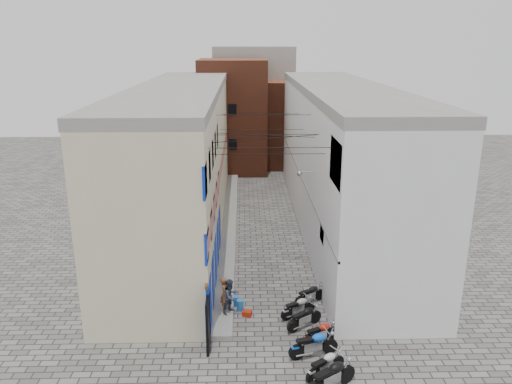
{
  "coord_description": "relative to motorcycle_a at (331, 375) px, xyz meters",
  "views": [
    {
      "loc": [
        -1.11,
        -17.41,
        11.58
      ],
      "look_at": [
        -0.37,
        10.76,
        3.0
      ],
      "focal_mm": 35.0,
      "sensor_mm": 36.0,
      "label": 1
    }
  ],
  "objects": [
    {
      "name": "motorcycle_g",
      "position": [
        0.04,
        5.97,
        -0.13
      ],
      "size": [
        1.72,
        1.34,
        0.98
      ],
      "primitive_type": null,
      "rotation": [
        0.0,
        0.0,
        -1.02
      ],
      "color": "black",
      "rests_on": "ground"
    },
    {
      "name": "motorcycle_a",
      "position": [
        0.0,
        0.0,
        0.0
      ],
      "size": [
        2.17,
        1.73,
        1.24
      ],
      "primitive_type": null,
      "rotation": [
        0.0,
        0.0,
        -1.0
      ],
      "color": "black",
      "rests_on": "ground"
    },
    {
      "name": "motorcycle_e",
      "position": [
        -0.45,
        3.96,
        -0.1
      ],
      "size": [
        1.82,
        1.49,
        1.05
      ],
      "primitive_type": null,
      "rotation": [
        0.0,
        0.0,
        -0.97
      ],
      "color": "black",
      "rests_on": "ground"
    },
    {
      "name": "red_crate",
      "position": [
        -2.84,
        4.94,
        -0.5
      ],
      "size": [
        0.46,
        0.4,
        0.24
      ],
      "primitive_type": "cube",
      "rotation": [
        0.0,
        0.0,
        -0.3
      ],
      "color": "#A0210B",
      "rests_on": "ground"
    },
    {
      "name": "building_right",
      "position": [
        3.14,
        16.0,
        3.88
      ],
      "size": [
        5.94,
        26.0,
        9.0
      ],
      "color": "white",
      "rests_on": "ground"
    },
    {
      "name": "motorcycle_f",
      "position": [
        -0.62,
        4.83,
        -0.12
      ],
      "size": [
        1.78,
        1.3,
        1.0
      ],
      "primitive_type": null,
      "rotation": [
        0.0,
        0.0,
        -1.08
      ],
      "color": "#A1A1A5",
      "rests_on": "ground"
    },
    {
      "name": "person_b",
      "position": [
        -3.56,
        4.86,
        0.41
      ],
      "size": [
        0.94,
        0.95,
        1.55
      ],
      "primitive_type": "imported",
      "rotation": [
        0.0,
        0.0,
        0.84
      ],
      "color": "#333A4C",
      "rests_on": "plinth"
    },
    {
      "name": "water_jug_near",
      "position": [
        -3.15,
        5.43,
        -0.37
      ],
      "size": [
        0.41,
        0.41,
        0.51
      ],
      "primitive_type": "cylinder",
      "rotation": [
        0.0,
        0.0,
        -0.35
      ],
      "color": "#246AB5",
      "rests_on": "ground"
    },
    {
      "name": "motorcycle_c",
      "position": [
        -0.35,
        1.95,
        -0.04
      ],
      "size": [
        2.09,
        1.13,
        1.15
      ],
      "primitive_type": null,
      "rotation": [
        0.0,
        0.0,
        -1.3
      ],
      "color": "blue",
      "rests_on": "ground"
    },
    {
      "name": "ground",
      "position": [
        -1.86,
        3.0,
        -0.62
      ],
      "size": [
        90.0,
        90.0,
        0.0
      ],
      "primitive_type": "plane",
      "color": "#555350",
      "rests_on": "ground"
    },
    {
      "name": "building_far_brick_right",
      "position": [
        1.14,
        33.0,
        3.38
      ],
      "size": [
        5.0,
        6.0,
        8.0
      ],
      "primitive_type": "cube",
      "color": "brown",
      "rests_on": "ground"
    },
    {
      "name": "building_far_brick_left",
      "position": [
        -3.86,
        31.0,
        4.38
      ],
      "size": [
        6.0,
        6.0,
        10.0
      ],
      "primitive_type": "cube",
      "color": "brown",
      "rests_on": "ground"
    },
    {
      "name": "person_a",
      "position": [
        -3.81,
        5.0,
        0.43
      ],
      "size": [
        0.41,
        0.6,
        1.6
      ],
      "primitive_type": "imported",
      "rotation": [
        0.0,
        0.0,
        1.53
      ],
      "color": "brown",
      "rests_on": "plinth"
    },
    {
      "name": "overhead_wires",
      "position": [
        -1.86,
        10.64,
        6.5
      ],
      "size": [
        5.8,
        13.02,
        1.32
      ],
      "color": "black",
      "rests_on": "ground"
    },
    {
      "name": "building_far_concrete",
      "position": [
        -1.86,
        37.0,
        4.88
      ],
      "size": [
        8.0,
        5.0,
        11.0
      ],
      "primitive_type": "cube",
      "color": "gray",
      "rests_on": "ground"
    },
    {
      "name": "water_jug_far",
      "position": [
        -3.35,
        5.85,
        -0.39
      ],
      "size": [
        0.34,
        0.34,
        0.46
      ],
      "primitive_type": "cylinder",
      "rotation": [
        0.0,
        0.0,
        -0.17
      ],
      "color": "blue",
      "rests_on": "ground"
    },
    {
      "name": "motorcycle_b",
      "position": [
        -0.08,
        0.76,
        -0.1
      ],
      "size": [
        1.81,
        1.51,
        1.05
      ],
      "primitive_type": null,
      "rotation": [
        0.0,
        0.0,
        -0.95
      ],
      "color": "silver",
      "rests_on": "ground"
    },
    {
      "name": "building_left",
      "position": [
        -6.84,
        15.95,
        3.88
      ],
      "size": [
        5.1,
        27.0,
        9.0
      ],
      "color": "beige",
      "rests_on": "ground"
    },
    {
      "name": "motorcycle_d",
      "position": [
        0.04,
        2.84,
        -0.13
      ],
      "size": [
        1.75,
        1.21,
        0.98
      ],
      "primitive_type": null,
      "rotation": [
        0.0,
        0.0,
        -1.12
      ],
      "color": "#AB190C",
      "rests_on": "ground"
    },
    {
      "name": "far_shopfront",
      "position": [
        -1.86,
        28.2,
        0.58
      ],
      "size": [
        2.0,
        0.3,
        2.4
      ],
      "primitive_type": "cube",
      "color": "black",
      "rests_on": "ground"
    },
    {
      "name": "plinth",
      "position": [
        -3.91,
        16.0,
        -0.5
      ],
      "size": [
        0.9,
        26.0,
        0.25
      ],
      "primitive_type": "cube",
      "color": "gray",
      "rests_on": "ground"
    }
  ]
}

